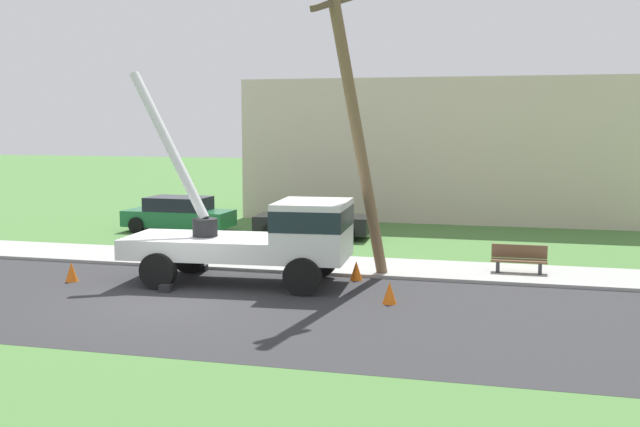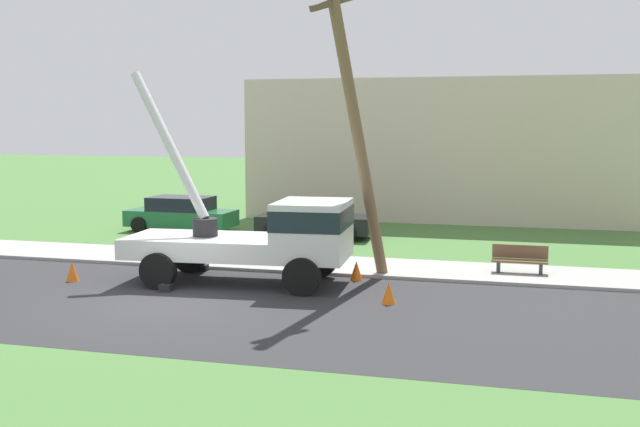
{
  "view_description": "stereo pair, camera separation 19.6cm",
  "coord_description": "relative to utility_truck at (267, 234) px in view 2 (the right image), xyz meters",
  "views": [
    {
      "loc": [
        8.49,
        -17.45,
        4.53
      ],
      "look_at": [
        2.96,
        3.4,
        1.94
      ],
      "focal_mm": 43.66,
      "sensor_mm": 36.0,
      "label": 1
    },
    {
      "loc": [
        8.68,
        -17.4,
        4.53
      ],
      "look_at": [
        2.96,
        3.4,
        1.94
      ],
      "focal_mm": 43.66,
      "sensor_mm": 36.0,
      "label": 2
    }
  ],
  "objects": [
    {
      "name": "road_asphalt",
      "position": [
        -1.62,
        -2.72,
        -1.4
      ],
      "size": [
        80.0,
        8.49,
        0.01
      ],
      "primitive_type": "cube",
      "color": "#2B2B2D",
      "rests_on": "ground"
    },
    {
      "name": "park_bench",
      "position": [
        6.76,
        3.03,
        -0.95
      ],
      "size": [
        1.6,
        0.45,
        0.9
      ],
      "color": "brown",
      "rests_on": "ground"
    },
    {
      "name": "sidewalk_strip",
      "position": [
        -1.62,
        2.97,
        -1.36
      ],
      "size": [
        80.0,
        2.89,
        0.1
      ],
      "primitive_type": "cube",
      "color": "#9E9E99",
      "rests_on": "ground"
    },
    {
      "name": "traffic_cone_curbside",
      "position": [
        2.29,
        1.14,
        -1.13
      ],
      "size": [
        0.36,
        0.36,
        0.56
      ],
      "primitive_type": "cone",
      "color": "orange",
      "rests_on": "ground"
    },
    {
      "name": "ground_plane",
      "position": [
        -1.62,
        9.28,
        -1.41
      ],
      "size": [
        120.0,
        120.0,
        0.0
      ],
      "primitive_type": "plane",
      "color": "#477538"
    },
    {
      "name": "lowrise_building_backdrop",
      "position": [
        3.12,
        16.81,
        1.79
      ],
      "size": [
        18.0,
        6.0,
        6.4
      ],
      "primitive_type": "cube",
      "color": "beige",
      "rests_on": "ground"
    },
    {
      "name": "traffic_cone_ahead",
      "position": [
        3.69,
        -1.46,
        -1.13
      ],
      "size": [
        0.36,
        0.36,
        0.56
      ],
      "primitive_type": "cone",
      "color": "orange",
      "rests_on": "ground"
    },
    {
      "name": "utility_truck",
      "position": [
        0.0,
        0.0,
        0.0
      ],
      "size": [
        6.93,
        3.23,
        5.98
      ],
      "color": "silver",
      "rests_on": "ground"
    },
    {
      "name": "leaning_utility_pole",
      "position": [
        2.31,
        0.8,
        3.06
      ],
      "size": [
        1.65,
        3.08,
        8.71
      ],
      "color": "brown",
      "rests_on": "ground"
    },
    {
      "name": "parked_sedan_black",
      "position": [
        -1.05,
        8.62,
        -0.7
      ],
      "size": [
        4.51,
        2.22,
        1.42
      ],
      "color": "black",
      "rests_on": "ground"
    },
    {
      "name": "parked_sedan_green",
      "position": [
        -6.85,
        8.94,
        -0.7
      ],
      "size": [
        4.41,
        2.04,
        1.42
      ],
      "color": "#1E6638",
      "rests_on": "ground"
    },
    {
      "name": "traffic_cone_behind",
      "position": [
        -5.46,
        -1.1,
        -1.13
      ],
      "size": [
        0.36,
        0.36,
        0.56
      ],
      "primitive_type": "cone",
      "color": "orange",
      "rests_on": "ground"
    }
  ]
}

